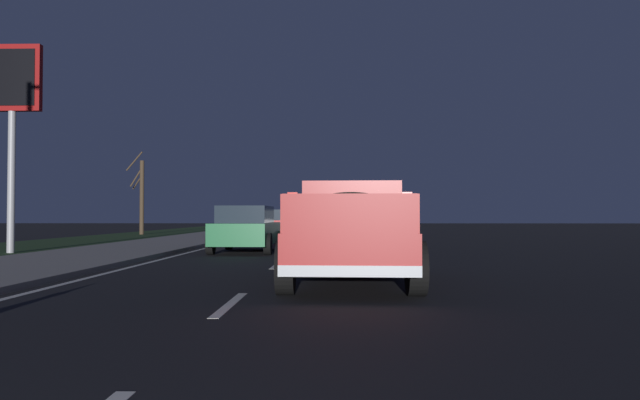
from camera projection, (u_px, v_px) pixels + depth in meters
name	position (u px, v px, depth m)	size (l,w,h in m)	color
ground	(303.00, 243.00, 27.62)	(144.00, 144.00, 0.00)	black
sidewalk_shoulder	(176.00, 242.00, 27.77)	(108.00, 4.00, 0.12)	gray
grass_verge	(65.00, 243.00, 27.89)	(108.00, 6.00, 0.01)	#1E3819
lane_markings	(250.00, 242.00, 28.98)	(108.00, 3.54, 0.01)	silver
pickup_truck	(352.00, 229.00, 11.36)	(5.49, 2.42, 1.87)	maroon
sedan_white	(339.00, 223.00, 36.96)	(4.45, 2.10, 1.54)	silver
sedan_red	(273.00, 224.00, 33.47)	(4.44, 2.08, 1.54)	maroon
sedan_blue	(343.00, 229.00, 20.12)	(4.44, 2.09, 1.54)	navy
sedan_green	(247.00, 229.00, 20.80)	(4.44, 2.08, 1.54)	#14592D
gas_price_sign	(12.00, 96.00, 20.43)	(0.27, 1.90, 6.86)	#99999E
bare_tree_far	(141.00, 195.00, 40.32)	(0.73, 1.22, 5.41)	#423323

